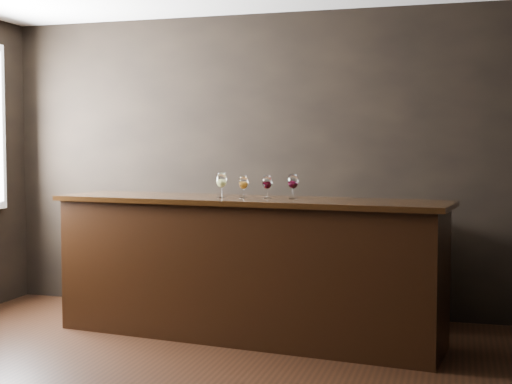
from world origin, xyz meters
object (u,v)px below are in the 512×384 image
(bar_counter, at_px, (246,271))
(back_bar_shelf, at_px, (277,266))
(glass_white, at_px, (221,181))
(glass_amber, at_px, (243,183))
(glass_red_b, at_px, (293,182))
(glass_red_a, at_px, (267,183))

(bar_counter, relative_size, back_bar_shelf, 1.21)
(glass_white, bearing_deg, bar_counter, 3.41)
(glass_white, distance_m, glass_amber, 0.18)
(glass_red_b, bearing_deg, glass_white, -175.57)
(glass_red_a, relative_size, glass_red_b, 0.93)
(glass_amber, height_order, glass_red_a, glass_red_a)
(glass_red_a, bearing_deg, glass_white, -174.03)
(back_bar_shelf, bearing_deg, bar_counter, -94.16)
(back_bar_shelf, relative_size, glass_red_b, 13.15)
(glass_amber, bearing_deg, bar_counter, -25.63)
(bar_counter, bearing_deg, glass_amber, 161.17)
(back_bar_shelf, distance_m, glass_amber, 1.11)
(back_bar_shelf, xyz_separation_m, glass_amber, (-0.08, -0.77, 0.80))
(bar_counter, distance_m, glass_red_a, 0.74)
(back_bar_shelf, xyz_separation_m, glass_red_a, (0.11, -0.76, 0.80))
(glass_red_b, bearing_deg, glass_amber, -177.04)
(glass_white, xyz_separation_m, glass_amber, (0.18, 0.02, -0.02))
(back_bar_shelf, height_order, glass_white, glass_white)
(glass_white, distance_m, glass_red_b, 0.59)
(back_bar_shelf, bearing_deg, glass_red_a, -81.60)
(back_bar_shelf, xyz_separation_m, glass_red_b, (0.32, -0.75, 0.81))
(bar_counter, xyz_separation_m, glass_red_b, (0.38, 0.03, 0.72))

